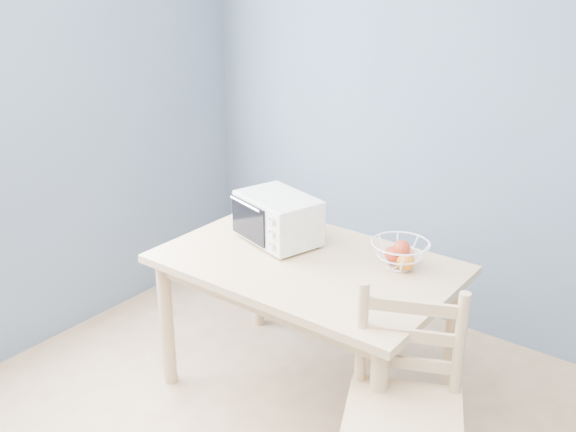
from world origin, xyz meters
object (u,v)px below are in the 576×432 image
Objects in this scene: toaster_oven at (276,217)px; dining_chair at (403,415)px; dining_table at (306,279)px; fruit_basket at (401,253)px.

dining_chair is at bearing -10.01° from toaster_oven.
dining_table is at bearing 127.27° from dining_chair.
fruit_basket is at bearing 25.91° from toaster_oven.
dining_table is at bearing -4.22° from toaster_oven.
dining_table is 4.31× the size of fruit_basket.
dining_table is at bearing -151.86° from fruit_basket.
dining_chair is (1.02, -0.51, -0.42)m from toaster_oven.
fruit_basket is at bearing 96.13° from dining_chair.
fruit_basket is 0.80m from dining_chair.
toaster_oven is (-0.27, 0.10, 0.23)m from dining_table.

